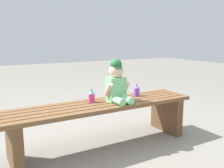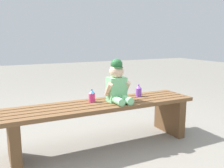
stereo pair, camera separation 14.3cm
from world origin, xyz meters
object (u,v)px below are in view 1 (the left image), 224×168
(sippy_cup_left, at_px, (92,96))
(sippy_cup_right, at_px, (137,90))
(child_figure, at_px, (117,83))
(park_bench, at_px, (103,116))

(sippy_cup_left, bearing_deg, sippy_cup_right, 0.00)
(sippy_cup_left, bearing_deg, child_figure, -22.39)
(park_bench, xyz_separation_m, sippy_cup_left, (-0.08, 0.08, 0.19))
(child_figure, bearing_deg, sippy_cup_right, 16.95)
(park_bench, relative_size, sippy_cup_left, 14.67)
(park_bench, distance_m, sippy_cup_left, 0.22)
(park_bench, relative_size, child_figure, 4.49)
(park_bench, distance_m, child_figure, 0.34)
(child_figure, bearing_deg, sippy_cup_left, 157.61)
(sippy_cup_left, relative_size, sippy_cup_right, 1.00)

